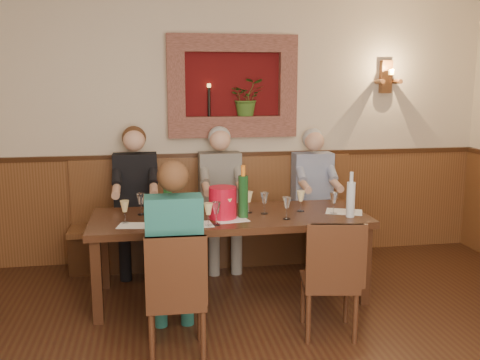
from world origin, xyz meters
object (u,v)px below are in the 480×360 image
(wine_bottle_green_a, at_px, (243,196))
(water_bottle, at_px, (351,198))
(person_chair_front, at_px, (174,269))
(person_bench_right, at_px, (314,207))
(wine_bottle_green_b, at_px, (168,194))
(person_bench_mid, at_px, (221,209))
(bench, at_px, (217,232))
(dining_table, at_px, (230,223))
(chair_near_right, at_px, (329,301))
(person_bench_left, at_px, (136,212))
(chair_near_left, at_px, (177,319))
(spittoon_bucket, at_px, (223,203))

(wine_bottle_green_a, bearing_deg, water_bottle, -8.41)
(person_chair_front, height_order, wine_bottle_green_a, person_chair_front)
(person_bench_right, distance_m, wine_bottle_green_b, 1.74)
(person_bench_mid, xyz_separation_m, wine_bottle_green_b, (-0.57, -0.68, 0.32))
(wine_bottle_green_b, bearing_deg, bench, 55.89)
(dining_table, relative_size, chair_near_right, 2.63)
(person_bench_mid, bearing_deg, wine_bottle_green_b, -129.91)
(bench, relative_size, person_bench_mid, 2.07)
(person_bench_right, bearing_deg, wine_bottle_green_a, -134.94)
(dining_table, xyz_separation_m, wine_bottle_green_a, (0.10, -0.10, 0.27))
(chair_near_right, distance_m, wine_bottle_green_a, 1.14)
(person_bench_mid, relative_size, person_chair_front, 1.05)
(person_bench_left, distance_m, wine_bottle_green_a, 1.36)
(person_chair_front, bearing_deg, dining_table, 56.01)
(person_bench_left, height_order, person_chair_front, person_bench_left)
(dining_table, relative_size, wine_bottle_green_b, 5.83)
(chair_near_left, height_order, water_bottle, water_bottle)
(person_chair_front, height_order, spittoon_bucket, person_chair_front)
(bench, relative_size, wine_bottle_green_b, 7.29)
(person_bench_right, bearing_deg, person_chair_front, -134.03)
(dining_table, relative_size, person_bench_left, 1.64)
(chair_near_left, bearing_deg, wine_bottle_green_a, 56.07)
(chair_near_left, bearing_deg, wine_bottle_green_b, 91.85)
(person_chair_front, distance_m, spittoon_bucket, 0.88)
(person_bench_right, relative_size, person_chair_front, 1.03)
(person_bench_mid, xyz_separation_m, person_chair_front, (-0.56, -1.62, -0.03))
(person_chair_front, distance_m, wine_bottle_green_a, 1.00)
(spittoon_bucket, distance_m, water_bottle, 1.10)
(water_bottle, bearing_deg, person_bench_right, 89.02)
(wine_bottle_green_b, xyz_separation_m, water_bottle, (1.55, -0.39, -0.01))
(dining_table, height_order, chair_near_left, chair_near_left)
(bench, xyz_separation_m, water_bottle, (1.02, -1.18, 0.58))
(person_bench_right, distance_m, water_bottle, 1.12)
(chair_near_left, bearing_deg, water_bottle, 27.26)
(bench, height_order, wine_bottle_green_b, wine_bottle_green_b)
(dining_table, bearing_deg, chair_near_right, -53.61)
(person_bench_left, xyz_separation_m, spittoon_bucket, (0.75, -0.93, 0.28))
(person_chair_front, bearing_deg, water_bottle, 19.35)
(person_bench_left, xyz_separation_m, wine_bottle_green_b, (0.30, -0.68, 0.31))
(chair_near_right, bearing_deg, spittoon_bucket, 142.47)
(chair_near_left, relative_size, person_bench_right, 0.65)
(dining_table, xyz_separation_m, person_bench_left, (-0.83, 0.84, -0.07))
(bench, xyz_separation_m, spittoon_bucket, (-0.07, -1.04, 0.56))
(chair_near_right, bearing_deg, bench, 119.04)
(wine_bottle_green_a, xyz_separation_m, water_bottle, (0.92, -0.14, -0.03))
(dining_table, height_order, chair_near_right, chair_near_right)
(bench, height_order, spittoon_bucket, bench)
(bench, height_order, person_bench_mid, person_bench_mid)
(person_bench_left, distance_m, wine_bottle_green_b, 0.80)
(bench, distance_m, person_bench_mid, 0.30)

